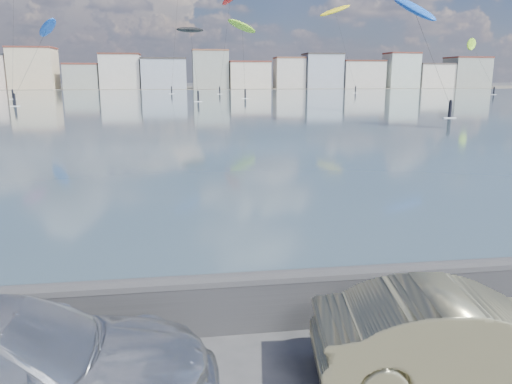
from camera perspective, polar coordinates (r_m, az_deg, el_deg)
bay_water at (r=96.92m, az=-8.39°, el=10.32°), size 500.00×177.00×0.00m
far_shore_strip at (r=205.37m, az=-8.56°, el=11.68°), size 500.00×60.00×0.00m
seawall at (r=8.89m, az=-5.27°, el=-12.35°), size 400.00×0.36×1.08m
far_buildings at (r=191.34m, az=-8.21°, el=13.41°), size 240.79×13.26×14.60m
car_champagne at (r=8.08m, az=22.72°, el=-15.11°), size 4.48×2.12×1.42m
kitesurfer_2 at (r=110.77m, az=-1.59°, el=18.34°), size 8.76×12.22×16.18m
kitesurfer_5 at (r=90.80m, az=-22.77°, el=16.81°), size 7.51×11.78×13.80m
kitesurfer_6 at (r=69.00m, az=17.58°, el=19.29°), size 4.07×16.65×15.24m
kitesurfer_9 at (r=138.40m, az=-2.97°, el=21.10°), size 7.05×11.18×25.80m
kitesurfer_11 at (r=151.46m, az=23.44°, el=15.17°), size 6.02×17.13×15.24m
kitesurfer_12 at (r=156.84m, az=9.03°, el=19.70°), size 9.22×18.07×25.69m
kitesurfer_18 at (r=106.56m, az=-7.50°, el=17.84°), size 7.66×20.61×14.44m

